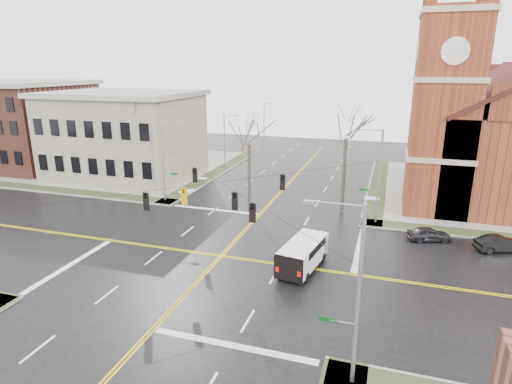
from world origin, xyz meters
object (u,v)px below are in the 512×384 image
(tree_nw_far, at_px, (143,122))
(tree_nw_near, at_px, (249,140))
(streetlight_north_a, at_px, (225,139))
(parked_car_b, at_px, (500,244))
(cargo_van, at_px, (304,252))
(signal_pole_nw, at_px, (164,159))
(tree_ne, at_px, (346,133))
(streetlight_north_b, at_px, (265,123))
(signal_pole_ne, at_px, (377,174))
(signal_pole_se, at_px, (355,292))
(church, at_px, (510,125))
(parked_car_a, at_px, (429,234))

(tree_nw_far, height_order, tree_nw_near, tree_nw_far)
(streetlight_north_a, height_order, parked_car_b, streetlight_north_a)
(streetlight_north_a, relative_size, cargo_van, 1.35)
(signal_pole_nw, bearing_deg, streetlight_north_a, 87.68)
(cargo_van, relative_size, tree_ne, 0.52)
(streetlight_north_b, xyz_separation_m, parked_car_b, (32.25, -40.13, -3.81))
(signal_pole_ne, height_order, signal_pole_se, same)
(signal_pole_nw, xyz_separation_m, streetlight_north_a, (0.67, 16.50, -0.48))
(church, relative_size, cargo_van, 4.63)
(signal_pole_nw, height_order, tree_nw_near, tree_nw_near)
(streetlight_north_b, height_order, tree_nw_far, tree_nw_far)
(streetlight_north_b, relative_size, tree_nw_near, 0.81)
(church, relative_size, parked_car_b, 6.85)
(signal_pole_se, relative_size, streetlight_north_b, 1.12)
(signal_pole_se, height_order, cargo_van, signal_pole_se)
(church, bearing_deg, signal_pole_se, -110.33)
(signal_pole_ne, xyz_separation_m, tree_ne, (-3.37, 2.58, 3.30))
(tree_ne, bearing_deg, tree_nw_far, -178.81)
(cargo_van, distance_m, parked_car_b, 16.82)
(signal_pole_se, bearing_deg, streetlight_north_b, 110.27)
(church, relative_size, parked_car_a, 7.61)
(signal_pole_se, height_order, tree_nw_near, tree_nw_near)
(streetlight_north_b, relative_size, cargo_van, 1.35)
(parked_car_b, bearing_deg, tree_nw_far, 60.11)
(tree_ne, bearing_deg, cargo_van, -94.83)
(signal_pole_ne, bearing_deg, signal_pole_se, -90.00)
(signal_pole_se, xyz_separation_m, cargo_van, (-4.56, 11.48, -3.68))
(church, height_order, parked_car_b, church)
(signal_pole_se, bearing_deg, tree_nw_near, 118.41)
(church, bearing_deg, tree_ne, -147.52)
(tree_ne, bearing_deg, streetlight_north_b, 118.74)
(church, bearing_deg, parked_car_b, -100.60)
(signal_pole_ne, xyz_separation_m, parked_car_b, (10.28, -3.63, -4.29))
(parked_car_a, height_order, tree_ne, tree_ne)
(parked_car_b, height_order, tree_nw_near, tree_nw_near)
(signal_pole_se, bearing_deg, signal_pole_ne, 90.00)
(church, relative_size, signal_pole_se, 3.06)
(church, height_order, tree_nw_far, church)
(signal_pole_ne, relative_size, cargo_van, 1.52)
(church, bearing_deg, tree_nw_near, -156.41)
(signal_pole_ne, distance_m, parked_car_a, 7.14)
(signal_pole_nw, xyz_separation_m, tree_nw_far, (-3.69, 2.10, 3.62))
(streetlight_north_b, height_order, parked_car_b, streetlight_north_b)
(streetlight_north_a, relative_size, parked_car_a, 2.21)
(signal_pole_nw, distance_m, parked_car_b, 33.40)
(church, height_order, parked_car_a, church)
(tree_nw_near, bearing_deg, parked_car_b, -12.51)
(church, relative_size, tree_ne, 2.41)
(tree_nw_near, bearing_deg, signal_pole_ne, -6.86)
(streetlight_north_b, bearing_deg, parked_car_b, -51.21)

